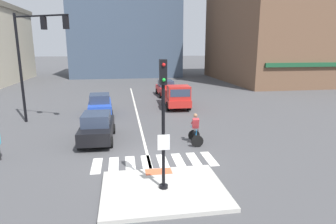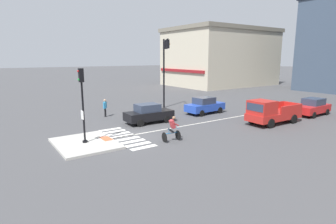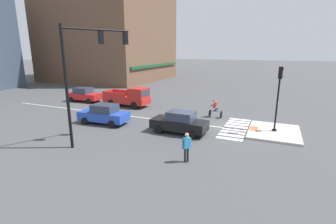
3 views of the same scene
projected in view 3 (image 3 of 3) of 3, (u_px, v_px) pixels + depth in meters
name	position (u px, v px, depth m)	size (l,w,h in m)	color
ground_plane	(232.00, 128.00, 19.39)	(300.00, 300.00, 0.00)	#474749
traffic_island	(274.00, 132.00, 18.16)	(4.53, 3.56, 0.15)	#B2AFA8
tactile_pad_front	(254.00, 128.00, 18.70)	(1.10, 0.60, 0.01)	#DB5B38
signal_pole	(278.00, 93.00, 17.45)	(0.44, 0.38, 4.68)	black
crosswalk_stripe_a	(229.00, 139.00, 16.94)	(0.44, 1.80, 0.01)	silver
crosswalk_stripe_b	(231.00, 135.00, 17.61)	(0.44, 1.80, 0.01)	silver
crosswalk_stripe_c	(233.00, 132.00, 18.27)	(0.44, 1.80, 0.01)	silver
crosswalk_stripe_d	(234.00, 129.00, 18.94)	(0.44, 1.80, 0.01)	silver
crosswalk_stripe_e	(236.00, 127.00, 19.61)	(0.44, 1.80, 0.01)	silver
crosswalk_stripe_f	(237.00, 124.00, 20.28)	(0.44, 1.80, 0.01)	silver
crosswalk_stripe_g	(239.00, 122.00, 20.95)	(0.44, 1.80, 0.01)	silver
crosswalk_stripe_h	(240.00, 120.00, 21.62)	(0.44, 1.80, 0.01)	silver
lane_centre_line	(123.00, 115.00, 23.07)	(0.14, 28.00, 0.01)	silver
traffic_light_mast	(85.00, 65.00, 14.92)	(3.85, 2.21, 7.40)	black
building_corner_left	(109.00, 23.00, 50.07)	(21.54, 21.78, 22.54)	brown
car_blue_westbound_far	(104.00, 114.00, 20.30)	(2.03, 4.19, 1.64)	#2347B7
car_black_westbound_near	(180.00, 122.00, 17.96)	(1.93, 4.15, 1.64)	black
car_red_eastbound_distant	(84.00, 95.00, 29.18)	(1.93, 4.15, 1.64)	red
pickup_truck_red_eastbound_far	(130.00, 98.00, 26.54)	(2.19, 5.16, 2.08)	red
cyclist	(215.00, 108.00, 22.18)	(0.75, 1.14, 1.68)	black
pedestrian_at_curb_left	(187.00, 145.00, 13.16)	(0.42, 0.41, 1.67)	black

